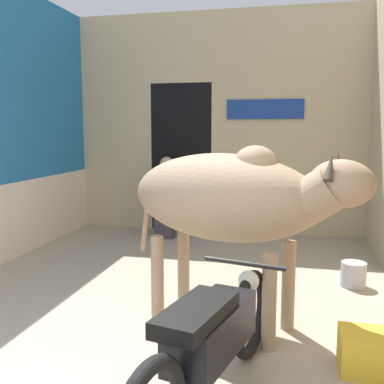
{
  "coord_description": "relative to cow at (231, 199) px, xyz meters",
  "views": [
    {
      "loc": [
        1.18,
        -1.77,
        1.64
      ],
      "look_at": [
        0.25,
        2.39,
        1.05
      ],
      "focal_mm": 42.0,
      "sensor_mm": 36.0,
      "label": 1
    }
  ],
  "objects": [
    {
      "name": "plastic_stool",
      "position": [
        -0.95,
        3.14,
        -0.87
      ],
      "size": [
        0.29,
        0.29,
        0.4
      ],
      "color": "#2856B2",
      "rests_on": "ground_plane"
    },
    {
      "name": "wall_back_with_doorway",
      "position": [
        -0.92,
        3.76,
        0.44
      ],
      "size": [
        4.56,
        0.93,
        3.46
      ],
      "color": "#C6B289",
      "rests_on": "ground_plane"
    },
    {
      "name": "shopkeeper_seated",
      "position": [
        -1.39,
        2.98,
        -0.45
      ],
      "size": [
        0.41,
        0.33,
        1.23
      ],
      "color": "#3D3842",
      "rests_on": "ground_plane"
    },
    {
      "name": "motorcycle_near",
      "position": [
        0.05,
        -1.14,
        -0.65
      ],
      "size": [
        0.69,
        1.98,
        0.75
      ],
      "color": "black",
      "rests_on": "ground_plane"
    },
    {
      "name": "cow",
      "position": [
        0.0,
        0.0,
        0.0
      ],
      "size": [
        2.07,
        1.25,
        1.52
      ],
      "color": "tan",
      "rests_on": "ground_plane"
    },
    {
      "name": "bucket",
      "position": [
        1.14,
        1.24,
        -0.96
      ],
      "size": [
        0.26,
        0.26,
        0.26
      ],
      "color": "#A8A8B2",
      "rests_on": "ground_plane"
    },
    {
      "name": "crate",
      "position": [
        1.05,
        -0.52,
        -0.95
      ],
      "size": [
        0.44,
        0.32,
        0.28
      ],
      "color": "gold",
      "rests_on": "ground_plane"
    }
  ]
}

